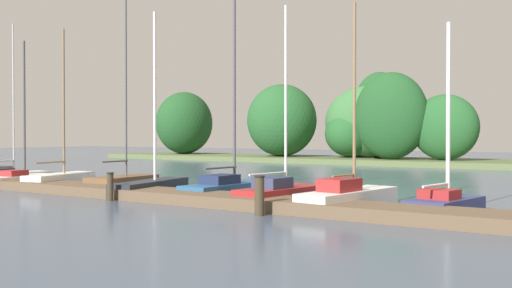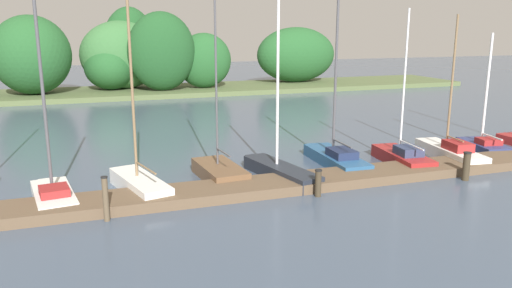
{
  "view_description": "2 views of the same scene",
  "coord_description": "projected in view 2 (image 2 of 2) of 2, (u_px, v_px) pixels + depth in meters",
  "views": [
    {
      "loc": [
        15.01,
        0.08,
        2.17
      ],
      "look_at": [
        4.22,
        16.13,
        1.89
      ],
      "focal_mm": 40.08,
      "sensor_mm": 36.0,
      "label": 1
    },
    {
      "loc": [
        -6.92,
        -1.45,
        5.61
      ],
      "look_at": [
        -1.07,
        15.34,
        1.46
      ],
      "focal_mm": 35.08,
      "sensor_mm": 36.0,
      "label": 2
    }
  ],
  "objects": [
    {
      "name": "sailboat_6",
      "position": [
        335.0,
        156.0,
        20.89
      ],
      "size": [
        1.38,
        4.48,
        7.48
      ],
      "rotation": [
        0.0,
        0.0,
        1.53
      ],
      "color": "#285684",
      "rests_on": "ground"
    },
    {
      "name": "mooring_piling_3",
      "position": [
        466.0,
        166.0,
        18.71
      ],
      "size": [
        0.3,
        0.3,
        1.09
      ],
      "color": "#3D3323",
      "rests_on": "ground"
    },
    {
      "name": "sailboat_4",
      "position": [
        218.0,
        169.0,
        18.98
      ],
      "size": [
        1.56,
        3.31,
        8.11
      ],
      "rotation": [
        0.0,
        0.0,
        1.65
      ],
      "color": "brown",
      "rests_on": "ground"
    },
    {
      "name": "sailboat_7",
      "position": [
        401.0,
        156.0,
        20.97
      ],
      "size": [
        1.54,
        3.78,
        6.36
      ],
      "rotation": [
        0.0,
        0.0,
        1.46
      ],
      "color": "maroon",
      "rests_on": "ground"
    },
    {
      "name": "mooring_piling_2",
      "position": [
        318.0,
        183.0,
        16.91
      ],
      "size": [
        0.24,
        0.24,
        0.95
      ],
      "color": "#3D3323",
      "rests_on": "ground"
    },
    {
      "name": "sailboat_3",
      "position": [
        138.0,
        182.0,
        17.38
      ],
      "size": [
        1.85,
        3.88,
        6.73
      ],
      "rotation": [
        0.0,
        0.0,
        1.82
      ],
      "color": "white",
      "rests_on": "ground"
    },
    {
      "name": "dock_pier",
      "position": [
        294.0,
        183.0,
        17.9
      ],
      "size": [
        29.47,
        1.8,
        0.35
      ],
      "color": "brown",
      "rests_on": "ground"
    },
    {
      "name": "far_shore",
      "position": [
        120.0,
        60.0,
        42.29
      ],
      "size": [
        56.8,
        8.0,
        7.39
      ],
      "color": "#56663D",
      "rests_on": "ground"
    },
    {
      "name": "sailboat_8",
      "position": [
        449.0,
        151.0,
        21.7
      ],
      "size": [
        1.59,
        4.41,
        6.15
      ],
      "rotation": [
        0.0,
        0.0,
        1.44
      ],
      "color": "white",
      "rests_on": "ground"
    },
    {
      "name": "sailboat_2",
      "position": [
        53.0,
        192.0,
        16.43
      ],
      "size": [
        1.63,
        3.54,
        6.46
      ],
      "rotation": [
        0.0,
        0.0,
        1.72
      ],
      "color": "white",
      "rests_on": "ground"
    },
    {
      "name": "sailboat_5",
      "position": [
        278.0,
        168.0,
        19.09
      ],
      "size": [
        1.78,
        4.42,
        6.82
      ],
      "rotation": [
        0.0,
        0.0,
        1.78
      ],
      "color": "#232833",
      "rests_on": "ground"
    },
    {
      "name": "mooring_piling_1",
      "position": [
        106.0,
        199.0,
        14.72
      ],
      "size": [
        0.2,
        0.2,
        1.38
      ],
      "color": "brown",
      "rests_on": "ground"
    },
    {
      "name": "sailboat_9",
      "position": [
        483.0,
        144.0,
        23.22
      ],
      "size": [
        1.7,
        2.99,
        5.38
      ],
      "rotation": [
        0.0,
        0.0,
        1.39
      ],
      "color": "navy",
      "rests_on": "ground"
    }
  ]
}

